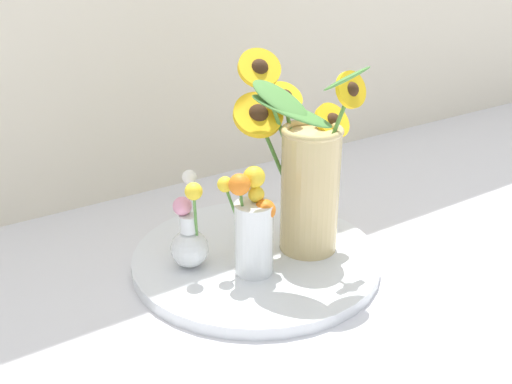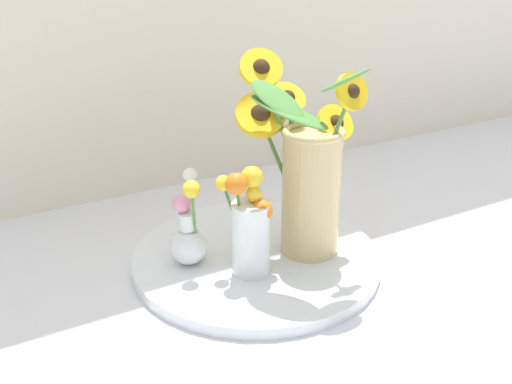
# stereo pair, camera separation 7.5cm
# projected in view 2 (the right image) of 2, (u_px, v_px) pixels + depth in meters

# --- Properties ---
(ground_plane) EXTENTS (6.00, 6.00, 0.00)m
(ground_plane) POSITION_uv_depth(u_px,v_px,m) (276.00, 265.00, 1.10)
(ground_plane) COLOR silver
(serving_tray) EXTENTS (0.45, 0.45, 0.02)m
(serving_tray) POSITION_uv_depth(u_px,v_px,m) (256.00, 259.00, 1.10)
(serving_tray) COLOR silver
(serving_tray) RESTS_ON ground_plane
(mason_jar_sunflowers) EXTENTS (0.23, 0.23, 0.37)m
(mason_jar_sunflowers) POSITION_uv_depth(u_px,v_px,m) (308.00, 175.00, 1.05)
(mason_jar_sunflowers) COLOR #D1B77A
(mason_jar_sunflowers) RESTS_ON serving_tray
(vase_small_center) EXTENTS (0.08, 0.08, 0.19)m
(vase_small_center) POSITION_uv_depth(u_px,v_px,m) (250.00, 226.00, 1.00)
(vase_small_center) COLOR white
(vase_small_center) RESTS_ON serving_tray
(vase_bulb_right) EXTENTS (0.07, 0.09, 0.17)m
(vase_bulb_right) POSITION_uv_depth(u_px,v_px,m) (188.00, 234.00, 1.04)
(vase_bulb_right) COLOR white
(vase_bulb_right) RESTS_ON serving_tray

